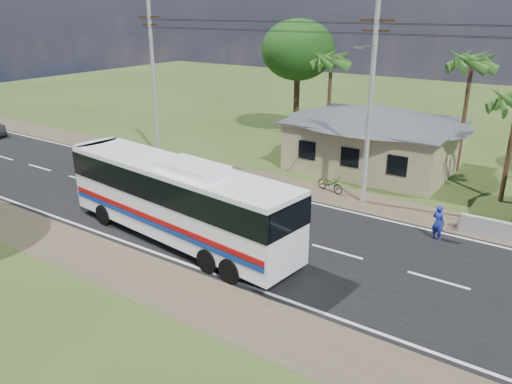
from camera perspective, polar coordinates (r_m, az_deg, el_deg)
ground at (r=25.03m, az=-0.12°, el=-4.23°), size 120.00×120.00×0.00m
road at (r=25.03m, az=-0.12°, el=-4.21°), size 120.00×16.00×0.03m
house at (r=34.81m, az=13.50°, el=6.90°), size 12.40×10.00×5.00m
utility_poles at (r=27.65m, az=12.29°, el=10.23°), size 32.80×2.22×11.00m
palm_mid at (r=35.13m, az=23.47°, el=13.43°), size 2.80×2.80×8.20m
palm_far at (r=38.84m, az=8.59°, el=14.63°), size 2.80×2.80×7.70m
tree_behind_house at (r=42.42m, az=4.81°, el=15.84°), size 6.00×6.00×9.61m
coach_bus at (r=23.23m, az=-8.96°, el=-0.34°), size 13.21×4.21×4.03m
motorcycle at (r=30.17m, az=8.48°, el=0.95°), size 2.02×1.16×1.00m
person at (r=25.10m, az=20.11°, el=-3.30°), size 0.75×0.62×1.75m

